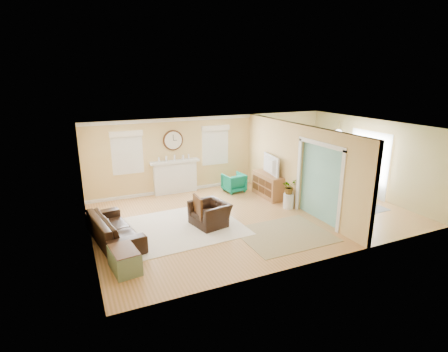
{
  "coord_description": "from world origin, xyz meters",
  "views": [
    {
      "loc": [
        -4.75,
        -8.45,
        3.96
      ],
      "look_at": [
        -0.8,
        0.3,
        1.2
      ],
      "focal_mm": 28.0,
      "sensor_mm": 36.0,
      "label": 1
    }
  ],
  "objects_px": {
    "eames_chair": "(210,214)",
    "green_chair": "(234,183)",
    "sofa": "(114,228)",
    "dining_table": "(331,191)",
    "credenza": "(268,185)"
  },
  "relations": [
    {
      "from": "eames_chair",
      "to": "green_chair",
      "type": "relative_size",
      "value": 1.4
    },
    {
      "from": "sofa",
      "to": "eames_chair",
      "type": "distance_m",
      "value": 2.53
    },
    {
      "from": "sofa",
      "to": "green_chair",
      "type": "height_order",
      "value": "sofa"
    },
    {
      "from": "dining_table",
      "to": "credenza",
      "type": "bearing_deg",
      "value": 43.08
    },
    {
      "from": "eames_chair",
      "to": "green_chair",
      "type": "xyz_separation_m",
      "value": [
        1.87,
        2.35,
        0.0
      ]
    },
    {
      "from": "sofa",
      "to": "dining_table",
      "type": "bearing_deg",
      "value": -98.88
    },
    {
      "from": "sofa",
      "to": "eames_chair",
      "type": "height_order",
      "value": "sofa"
    },
    {
      "from": "green_chair",
      "to": "credenza",
      "type": "bearing_deg",
      "value": 123.81
    },
    {
      "from": "sofa",
      "to": "credenza",
      "type": "xyz_separation_m",
      "value": [
        5.19,
        1.28,
        0.07
      ]
    },
    {
      "from": "credenza",
      "to": "dining_table",
      "type": "distance_m",
      "value": 2.06
    },
    {
      "from": "dining_table",
      "to": "green_chair",
      "type": "bearing_deg",
      "value": 37.51
    },
    {
      "from": "sofa",
      "to": "green_chair",
      "type": "bearing_deg",
      "value": -72.06
    },
    {
      "from": "sofa",
      "to": "green_chair",
      "type": "distance_m",
      "value": 4.94
    },
    {
      "from": "green_chair",
      "to": "dining_table",
      "type": "bearing_deg",
      "value": 132.9
    },
    {
      "from": "credenza",
      "to": "dining_table",
      "type": "bearing_deg",
      "value": -36.6
    }
  ]
}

